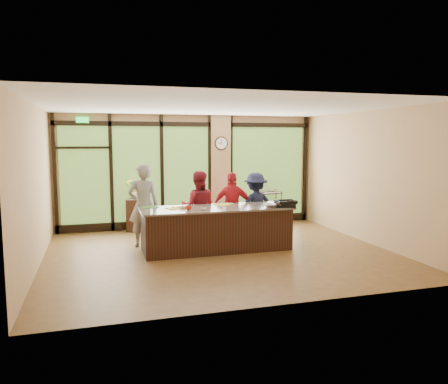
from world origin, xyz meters
TOP-DOWN VIEW (x-y plane):
  - floor at (0.00, 0.00)m, footprint 7.00×7.00m
  - ceiling at (0.00, 0.00)m, footprint 7.00×7.00m
  - back_wall at (0.00, 3.00)m, footprint 7.00×0.00m
  - left_wall at (-3.50, 0.00)m, footprint 0.00×6.00m
  - right_wall at (3.50, 0.00)m, footprint 0.00×6.00m
  - window_wall at (0.16, 2.95)m, footprint 6.90×0.12m
  - island_base at (0.00, 0.30)m, footprint 3.10×1.00m
  - countertop at (0.00, 0.30)m, footprint 3.20×1.10m
  - wall_clock at (0.85, 2.87)m, footprint 0.36×0.04m
  - cook_left at (-1.45, 1.06)m, footprint 0.67×0.44m
  - cook_midleft at (-0.21, 1.09)m, footprint 0.94×0.81m
  - cook_midright at (0.60, 1.06)m, footprint 1.00×0.59m
  - cook_right at (1.17, 1.08)m, footprint 1.07×0.67m
  - roasting_pan at (1.44, -0.05)m, footprint 0.50×0.45m
  - mixing_bowl at (1.11, -0.03)m, footprint 0.32×0.32m
  - cutting_board_left at (-1.36, 0.70)m, footprint 0.38×0.29m
  - cutting_board_center at (-0.84, 0.42)m, footprint 0.44×0.37m
  - cutting_board_right at (0.27, 0.62)m, footprint 0.47×0.41m
  - prep_bowl_near at (-0.71, 0.37)m, footprint 0.18×0.18m
  - prep_bowl_mid at (-0.34, 0.04)m, footprint 0.15×0.15m
  - prep_bowl_far at (0.40, 0.56)m, footprint 0.15×0.15m
  - red_ramekin at (-0.65, 0.09)m, footprint 0.16×0.16m
  - flower_stand at (-1.46, 2.75)m, footprint 0.55×0.55m
  - flower_vase at (-1.46, 2.75)m, footprint 0.30×0.30m
  - bar_cart at (2.17, 2.75)m, footprint 0.76×0.50m

SIDE VIEW (x-z plane):
  - floor at x=0.00m, z-range 0.00..0.00m
  - flower_stand at x=-1.46m, z-range 0.00..0.84m
  - island_base at x=0.00m, z-range 0.00..0.88m
  - bar_cart at x=2.17m, z-range 0.10..1.08m
  - cook_right at x=1.17m, z-range 0.00..1.58m
  - cook_midright at x=0.60m, z-range 0.00..1.60m
  - cook_midleft at x=-0.21m, z-range 0.00..1.64m
  - countertop at x=0.00m, z-range 0.88..0.92m
  - cook_left at x=-1.45m, z-range 0.00..1.84m
  - cutting_board_left at x=-1.36m, z-range 0.92..0.93m
  - cutting_board_center at x=-0.84m, z-range 0.92..0.93m
  - cutting_board_right at x=0.27m, z-range 0.92..0.93m
  - prep_bowl_far at x=0.40m, z-range 0.92..0.95m
  - prep_bowl_mid at x=-0.34m, z-range 0.92..0.96m
  - prep_bowl_near at x=-0.71m, z-range 0.92..0.96m
  - roasting_pan at x=1.44m, z-range 0.92..0.99m
  - mixing_bowl at x=1.11m, z-range 0.92..1.00m
  - red_ramekin at x=-0.65m, z-range 0.92..1.02m
  - flower_vase at x=-1.46m, z-range 0.84..1.10m
  - window_wall at x=0.16m, z-range -0.11..2.89m
  - back_wall at x=0.00m, z-range -2.00..5.00m
  - left_wall at x=-3.50m, z-range -1.50..4.50m
  - right_wall at x=3.50m, z-range -1.50..4.50m
  - wall_clock at x=0.85m, z-range 2.07..2.43m
  - ceiling at x=0.00m, z-range 3.00..3.00m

